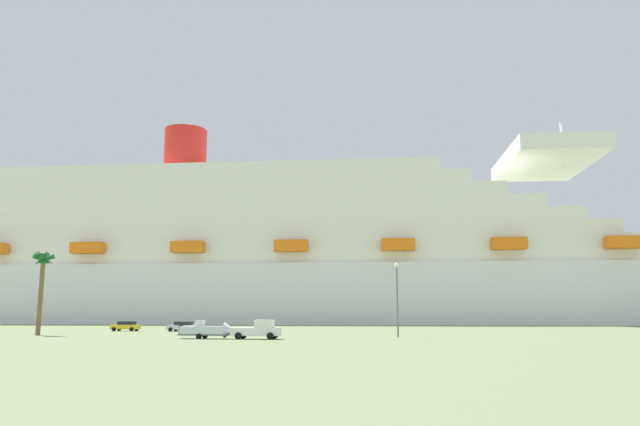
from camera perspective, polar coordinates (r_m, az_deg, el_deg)
The scene contains 8 objects.
ground_plane at distance 110.80m, azimuth -2.94°, elevation -11.10°, with size 600.00×600.00×0.00m, color #66754C.
cruise_ship at distance 161.17m, azimuth -2.05°, elevation -4.61°, with size 263.85×45.48×61.30m.
pickup_truck at distance 69.86m, azimuth -5.98°, elevation -11.14°, with size 5.63×2.35×2.20m.
small_boat_on_trailer at distance 71.60m, azimuth -10.55°, elevation -11.05°, with size 7.53×2.24×2.15m.
palm_tree at distance 89.42m, azimuth -25.14°, elevation -4.91°, with size 2.87×3.02×11.27m.
street_lamp at distance 76.02m, azimuth 7.43°, elevation -7.32°, with size 0.56×0.56×9.23m.
parked_car_silver_sedan at distance 99.05m, azimuth -13.11°, elevation -10.57°, with size 4.80×2.40×1.58m.
parked_car_yellow_taxi at distance 103.68m, azimuth -18.19°, elevation -10.29°, with size 4.62×1.99×1.58m.
Camera 1 is at (21.72, -78.61, 3.09)m, focal length 33.24 mm.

